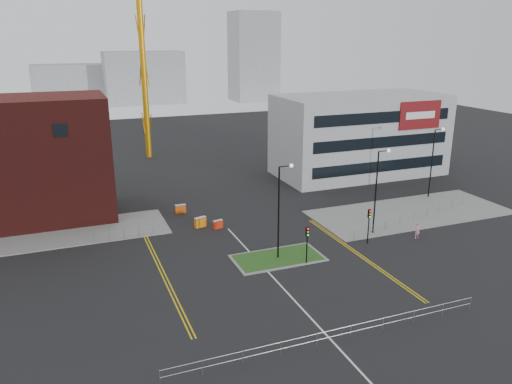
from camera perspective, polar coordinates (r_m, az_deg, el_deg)
ground at (r=40.76m, az=4.56°, el=-12.41°), size 200.00×200.00×0.00m
pavement_left at (r=57.46m, az=-24.24°, el=-4.78°), size 28.00×8.00×0.12m
pavement_right at (r=62.64m, az=17.20°, el=-2.22°), size 24.00×10.00×0.12m
island_kerb at (r=47.94m, az=2.53°, el=-7.54°), size 8.60×4.60×0.08m
grass_island at (r=47.93m, az=2.53°, el=-7.52°), size 8.00×4.00×0.12m
office_block at (r=77.49m, az=11.72°, el=6.41°), size 25.00×12.20×12.00m
streetlamp_island at (r=46.03m, az=2.86°, el=-1.41°), size 1.46×0.36×9.18m
streetlamp_right_near at (r=53.48m, az=13.77°, el=0.78°), size 1.46×0.36×9.18m
streetlamp_right_far at (r=68.04m, az=19.65°, el=3.76°), size 1.46×0.36×9.18m
traffic_light_island at (r=46.07m, az=5.88°, el=-5.25°), size 0.28×0.33×3.65m
traffic_light_right at (r=51.56m, az=12.80°, el=-3.10°), size 0.28×0.33×3.65m
railing_front at (r=35.87m, az=8.94°, el=-15.64°), size 24.05×0.05×1.10m
railing_left at (r=53.55m, az=-14.83°, el=-4.57°), size 6.05×0.05×1.10m
railing_right at (r=59.69m, az=17.60°, el=-2.49°), size 19.05×5.05×1.10m
centre_line at (r=42.33m, az=3.36°, el=-11.17°), size 0.15×30.00×0.01m
yellow_left_a at (r=46.80m, az=-11.05°, el=-8.56°), size 0.12×24.00×0.01m
yellow_left_b at (r=46.84m, az=-10.69°, el=-8.51°), size 0.12×24.00×0.01m
yellow_right_a at (r=49.69m, az=11.47°, el=-7.00°), size 0.12×20.00×0.01m
yellow_right_b at (r=49.84m, az=11.76°, el=-6.94°), size 0.12×20.00×0.01m
skyline_b at (r=164.18m, az=-12.68°, el=12.64°), size 24.00×12.00×16.00m
skyline_c at (r=168.20m, az=-0.27°, el=15.19°), size 14.00×12.00×28.00m
skyline_d at (r=172.43m, az=-19.21°, el=11.65°), size 30.00×12.00×12.00m
pedestrian at (r=54.79m, az=17.98°, el=-4.18°), size 0.70×0.51×1.79m
barrier_left at (r=60.27m, az=-8.63°, el=-1.88°), size 1.26×0.46×1.05m
barrier_mid at (r=55.57m, az=-6.36°, el=-3.40°), size 1.43×0.81×1.14m
barrier_right at (r=55.07m, az=-4.39°, el=-3.66°), size 1.18×0.64×0.94m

